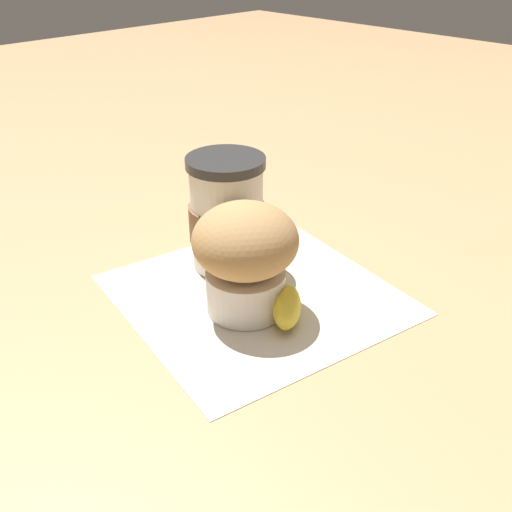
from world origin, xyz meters
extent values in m
plane|color=tan|center=(0.00, 0.00, 0.00)|extent=(3.00, 3.00, 0.00)
cube|color=beige|center=(0.00, 0.00, 0.00)|extent=(0.30, 0.30, 0.00)
cylinder|color=silver|center=(-0.07, 0.02, 0.06)|extent=(0.08, 0.08, 0.11)
cylinder|color=#2D2D2D|center=(-0.07, 0.02, 0.12)|extent=(0.08, 0.08, 0.01)
cylinder|color=brown|center=(-0.07, 0.02, 0.05)|extent=(0.08, 0.08, 0.04)
cylinder|color=white|center=(0.01, -0.02, 0.02)|extent=(0.08, 0.08, 0.04)
ellipsoid|color=#AD8451|center=(0.01, -0.02, 0.08)|extent=(0.10, 0.10, 0.07)
ellipsoid|color=yellow|center=(0.05, -0.01, 0.02)|extent=(0.06, 0.06, 0.03)
ellipsoid|color=yellow|center=(0.00, 0.01, 0.02)|extent=(0.08, 0.06, 0.03)
ellipsoid|color=yellow|center=(-0.06, 0.00, 0.02)|extent=(0.06, 0.03, 0.03)
camera|label=1|loc=(0.36, -0.36, 0.34)|focal=42.00mm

